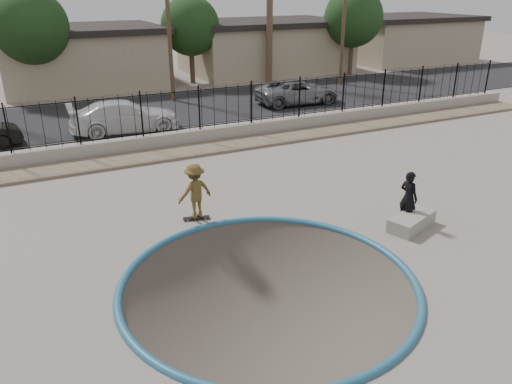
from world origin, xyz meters
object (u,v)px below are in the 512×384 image
at_px(concrete_ledge, 412,221).
at_px(car_c, 125,116).
at_px(skateboard, 196,218).
at_px(car_d, 298,92).
at_px(videographer, 408,197).
at_px(skater, 195,194).

height_order(concrete_ledge, car_c, car_c).
xyz_separation_m(skateboard, concrete_ledge, (5.34, -3.21, 0.14)).
xyz_separation_m(car_c, car_d, (10.28, 1.60, -0.04)).
bearing_deg(car_d, videographer, 163.62).
bearing_deg(skateboard, car_c, 103.18).
height_order(skateboard, concrete_ledge, concrete_ledge).
xyz_separation_m(skateboard, videographer, (5.45, -2.87, 0.73)).
height_order(skateboard, car_c, car_c).
relative_size(skater, car_c, 0.33).
relative_size(videographer, concrete_ledge, 0.98).
bearing_deg(skateboard, skater, 108.23).
xyz_separation_m(videographer, car_d, (5.10, 14.87, -0.06)).
relative_size(skateboard, car_d, 0.16).
xyz_separation_m(videographer, car_c, (-5.18, 13.27, -0.02)).
relative_size(concrete_ledge, car_d, 0.32).
bearing_deg(concrete_ledge, skater, 149.00).
relative_size(skater, concrete_ledge, 1.02).
height_order(car_c, car_d, car_c).
bearing_deg(skateboard, videographer, -13.10).
relative_size(skateboard, car_c, 0.16).
distance_m(skateboard, concrete_ledge, 6.24).
bearing_deg(car_c, videographer, -156.16).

